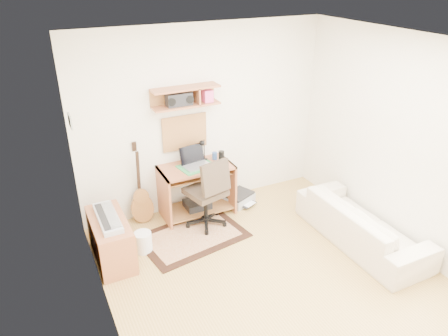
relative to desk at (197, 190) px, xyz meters
name	(u,v)px	position (x,y,z in m)	size (l,w,h in m)	color
floor	(276,281)	(0.25, -1.73, -0.38)	(3.60, 4.00, 0.01)	tan
ceiling	(292,47)	(0.25, -1.73, 2.23)	(3.60, 4.00, 0.01)	white
back_wall	(204,119)	(0.25, 0.28, 0.93)	(3.60, 0.01, 2.60)	white
left_wall	(102,223)	(-1.56, -1.73, 0.93)	(0.01, 4.00, 2.60)	white
right_wall	(412,148)	(2.05, -1.73, 0.93)	(0.01, 4.00, 2.60)	white
wall_shelf	(186,97)	(-0.05, 0.15, 1.32)	(0.90, 0.25, 0.26)	#AE633D
cork_board	(185,132)	(-0.05, 0.25, 0.79)	(0.64, 0.03, 0.49)	tan
wall_photo	(70,121)	(-1.54, -0.23, 1.34)	(0.02, 0.20, 0.15)	#4C8CBF
desk	(197,190)	(0.00, 0.00, 0.00)	(1.00, 0.55, 0.75)	#AE633D
laptop	(197,158)	(0.00, -0.02, 0.51)	(0.36, 0.36, 0.28)	silver
speaker	(221,157)	(0.36, -0.05, 0.46)	(0.08, 0.08, 0.18)	black
desk_lamp	(204,149)	(0.19, 0.14, 0.54)	(0.11, 0.11, 0.32)	black
pencil_cup	(215,156)	(0.33, 0.10, 0.43)	(0.07, 0.07, 0.10)	#2E4E8C
boombox	(179,99)	(-0.15, 0.15, 1.30)	(0.33, 0.15, 0.17)	black
rug	(193,236)	(-0.29, -0.52, -0.37)	(1.34, 0.89, 0.02)	#CFB98B
task_chair	(205,192)	(-0.01, -0.33, 0.14)	(0.53, 0.53, 1.04)	#382D21
cabinet	(111,239)	(-1.33, -0.50, -0.10)	(0.40, 0.90, 0.55)	#AE633D
music_keyboard	(108,218)	(-1.33, -0.50, 0.21)	(0.22, 0.70, 0.06)	#B2B5BA
guitar	(140,184)	(-0.76, 0.13, 0.21)	(0.31, 0.19, 1.17)	#A76B33
waste_basket	(143,242)	(-0.95, -0.53, -0.24)	(0.22, 0.22, 0.26)	white
printer	(239,198)	(0.67, -0.01, -0.29)	(0.41, 0.32, 0.16)	#A5A8AA
sofa	(363,217)	(1.63, -1.55, -0.01)	(1.86, 0.54, 0.73)	beige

